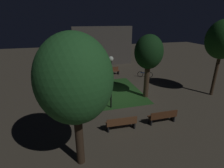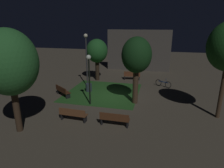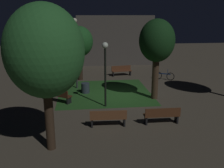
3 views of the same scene
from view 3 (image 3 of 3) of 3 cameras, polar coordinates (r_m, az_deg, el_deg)
The scene contains 14 objects.
ground_plane at distance 17.23m, azimuth 2.00°, elevation -2.59°, with size 60.00×60.00×0.00m, color #4C4438.
grass_lawn at distance 17.93m, azimuth -1.69°, elevation -1.84°, with size 6.37×6.44×0.01m, color #23511E.
bench_lawn_edge at distance 12.42m, azimuth -0.85°, elevation -7.59°, with size 1.82×0.56×0.88m.
bench_by_lamp at distance 12.96m, azimuth 11.26°, elevation -6.89°, with size 1.80×0.49×0.88m.
bench_corner at distance 16.13m, azimuth -12.18°, elevation -2.42°, with size 1.74×1.44×0.88m.
bench_front_right at distance 22.68m, azimuth 2.16°, elevation 3.11°, with size 1.85×0.72×0.88m.
tree_left_canopy at distance 20.95m, azimuth -7.48°, elevation 9.36°, with size 2.28×2.28×4.47m.
tree_back_right at distance 16.06m, azimuth 10.14°, elevation 9.35°, with size 2.23×2.23×5.12m.
tree_tall_center at distance 9.74m, azimuth -15.04°, elevation 6.99°, with size 2.99×2.99×5.81m.
lamp_post_near_wall at distance 18.43m, azimuth -8.31°, elevation 9.33°, with size 0.36×0.36×5.11m.
lamp_post_path_center at distance 14.50m, azimuth -1.56°, elevation 4.86°, with size 0.36×0.36×3.85m.
trash_bin at distance 17.75m, azimuth -6.06°, elevation -0.91°, with size 0.57×0.57×0.72m, color #2D3842.
bicycle at distance 21.71m, azimuth 11.76°, elevation 1.86°, with size 1.52×0.90×0.93m.
building_wall_backdrop at distance 27.21m, azimuth 0.78°, elevation 9.78°, with size 8.20×0.80×5.25m, color #4C4742.
Camera 3 is at (-2.52, -16.18, 5.36)m, focal length 40.31 mm.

